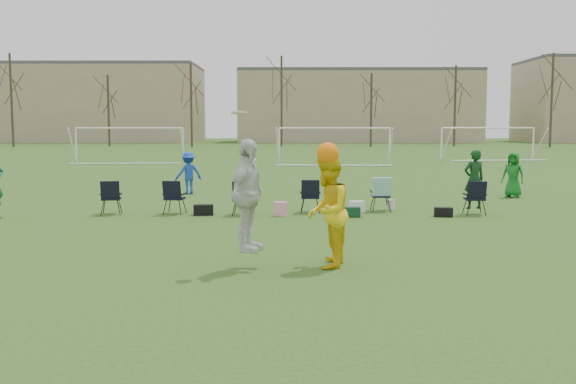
{
  "coord_description": "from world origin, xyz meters",
  "views": [
    {
      "loc": [
        1.1,
        -10.43,
        2.49
      ],
      "look_at": [
        1.06,
        1.72,
        1.25
      ],
      "focal_mm": 40.0,
      "sensor_mm": 36.0,
      "label": 1
    }
  ],
  "objects_px": {
    "center_contest": "(294,203)",
    "goal_left": "(130,135)",
    "goal_mid": "(334,135)",
    "fielder_green_far": "(513,175)",
    "goal_right": "(488,134)",
    "fielder_blue": "(188,173)"
  },
  "relations": [
    {
      "from": "fielder_green_far",
      "to": "goal_left",
      "type": "xyz_separation_m",
      "value": [
        -18.98,
        21.84,
        1.12
      ]
    },
    {
      "from": "goal_left",
      "to": "goal_mid",
      "type": "distance_m",
      "value": 14.14
    },
    {
      "from": "goal_left",
      "to": "goal_right",
      "type": "height_order",
      "value": "same"
    },
    {
      "from": "fielder_green_far",
      "to": "goal_right",
      "type": "xyz_separation_m",
      "value": [
        7.02,
        25.84,
        1.12
      ]
    },
    {
      "from": "fielder_green_far",
      "to": "goal_right",
      "type": "distance_m",
      "value": 26.8
    },
    {
      "from": "center_contest",
      "to": "goal_right",
      "type": "xyz_separation_m",
      "value": [
        14.83,
        37.27,
        0.78
      ]
    },
    {
      "from": "fielder_green_far",
      "to": "center_contest",
      "type": "bearing_deg",
      "value": -85.91
    },
    {
      "from": "goal_left",
      "to": "goal_mid",
      "type": "xyz_separation_m",
      "value": [
        14.0,
        -2.0,
        0.0
      ]
    },
    {
      "from": "fielder_green_far",
      "to": "goal_mid",
      "type": "distance_m",
      "value": 20.49
    },
    {
      "from": "fielder_green_far",
      "to": "goal_mid",
      "type": "height_order",
      "value": "goal_mid"
    },
    {
      "from": "fielder_blue",
      "to": "fielder_green_far",
      "type": "xyz_separation_m",
      "value": [
        11.65,
        -1.08,
        0.02
      ]
    },
    {
      "from": "goal_right",
      "to": "goal_mid",
      "type": "bearing_deg",
      "value": -161.43
    },
    {
      "from": "center_contest",
      "to": "goal_left",
      "type": "height_order",
      "value": "center_contest"
    },
    {
      "from": "fielder_green_far",
      "to": "goal_right",
      "type": "relative_size",
      "value": 0.22
    },
    {
      "from": "center_contest",
      "to": "goal_left",
      "type": "xyz_separation_m",
      "value": [
        -11.17,
        33.27,
        0.78
      ]
    },
    {
      "from": "fielder_green_far",
      "to": "goal_mid",
      "type": "bearing_deg",
      "value": 142.51
    },
    {
      "from": "center_contest",
      "to": "goal_mid",
      "type": "relative_size",
      "value": 0.37
    },
    {
      "from": "goal_mid",
      "to": "center_contest",
      "type": "bearing_deg",
      "value": -91.16
    },
    {
      "from": "fielder_blue",
      "to": "goal_mid",
      "type": "relative_size",
      "value": 0.21
    },
    {
      "from": "center_contest",
      "to": "fielder_green_far",
      "type": "bearing_deg",
      "value": 55.66
    },
    {
      "from": "center_contest",
      "to": "goal_mid",
      "type": "height_order",
      "value": "center_contest"
    },
    {
      "from": "fielder_green_far",
      "to": "goal_mid",
      "type": "xyz_separation_m",
      "value": [
        -4.98,
        19.84,
        1.12
      ]
    }
  ]
}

